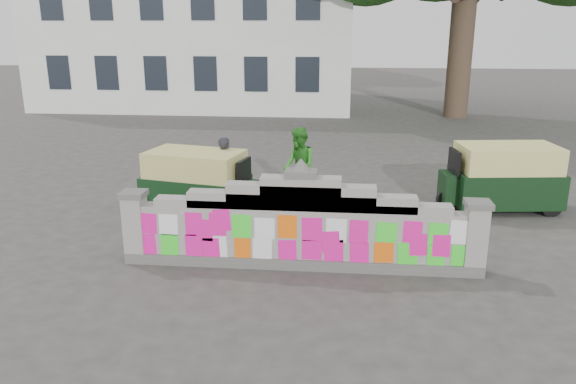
% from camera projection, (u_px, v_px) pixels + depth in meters
% --- Properties ---
extents(ground, '(100.00, 100.00, 0.00)m').
position_uv_depth(ground, '(300.00, 266.00, 10.14)').
color(ground, '#383533').
rests_on(ground, ground).
extents(parapet_wall, '(6.48, 0.44, 2.01)m').
position_uv_depth(parapet_wall, '(301.00, 228.00, 9.92)').
color(parapet_wall, '#4C4C49').
rests_on(parapet_wall, ground).
extents(building, '(16.00, 10.00, 8.90)m').
position_uv_depth(building, '(204.00, 28.00, 30.62)').
color(building, silver).
rests_on(building, ground).
extents(cyclist_bike, '(1.77, 1.14, 0.88)m').
position_uv_depth(cyclist_bike, '(227.00, 192.00, 13.11)').
color(cyclist_bike, black).
rests_on(cyclist_bike, ground).
extents(cyclist_rider, '(0.53, 0.63, 1.49)m').
position_uv_depth(cyclist_rider, '(227.00, 180.00, 13.03)').
color(cyclist_rider, black).
rests_on(cyclist_rider, ground).
extents(pedestrian, '(0.98, 1.10, 1.86)m').
position_uv_depth(pedestrian, '(299.00, 166.00, 13.50)').
color(pedestrian, '#2E8724').
rests_on(pedestrian, ground).
extents(rickshaw_left, '(2.75, 1.70, 1.48)m').
position_uv_depth(rickshaw_left, '(199.00, 182.00, 12.72)').
color(rickshaw_left, black).
rests_on(rickshaw_left, ground).
extents(rickshaw_right, '(2.85, 1.58, 1.54)m').
position_uv_depth(rickshaw_right, '(503.00, 177.00, 13.07)').
color(rickshaw_right, black).
rests_on(rickshaw_right, ground).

